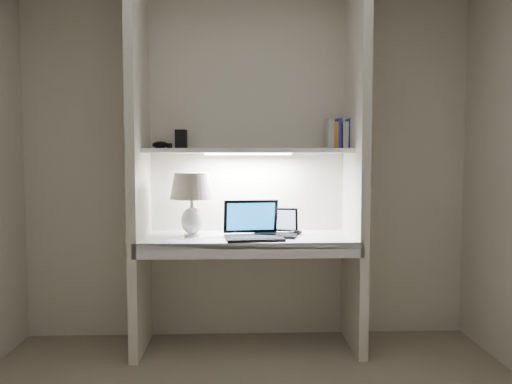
{
  "coord_description": "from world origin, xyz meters",
  "views": [
    {
      "loc": [
        -0.08,
        -2.13,
        1.29
      ],
      "look_at": [
        0.05,
        1.05,
        1.08
      ],
      "focal_mm": 35.0,
      "sensor_mm": 36.0,
      "label": 1
    }
  ],
  "objects_px": {
    "laptop_main": "(253,230)",
    "book_row": "(340,135)",
    "speaker": "(257,223)",
    "table_lamp": "(192,194)",
    "laptop_netbook": "(275,229)"
  },
  "relations": [
    {
      "from": "speaker",
      "to": "table_lamp",
      "type": "bearing_deg",
      "value": -142.07
    },
    {
      "from": "book_row",
      "to": "speaker",
      "type": "bearing_deg",
      "value": 169.84
    },
    {
      "from": "laptop_main",
      "to": "laptop_netbook",
      "type": "height_order",
      "value": "laptop_main"
    },
    {
      "from": "table_lamp",
      "to": "book_row",
      "type": "height_order",
      "value": "book_row"
    },
    {
      "from": "speaker",
      "to": "laptop_netbook",
      "type": "bearing_deg",
      "value": -46.84
    },
    {
      "from": "table_lamp",
      "to": "laptop_netbook",
      "type": "xyz_separation_m",
      "value": [
        0.57,
        0.02,
        -0.25
      ]
    },
    {
      "from": "laptop_main",
      "to": "laptop_netbook",
      "type": "relative_size",
      "value": 1.19
    },
    {
      "from": "table_lamp",
      "to": "laptop_main",
      "type": "distance_m",
      "value": 0.48
    },
    {
      "from": "table_lamp",
      "to": "speaker",
      "type": "bearing_deg",
      "value": 25.96
    },
    {
      "from": "table_lamp",
      "to": "speaker",
      "type": "relative_size",
      "value": 3.41
    },
    {
      "from": "laptop_netbook",
      "to": "speaker",
      "type": "xyz_separation_m",
      "value": [
        -0.12,
        0.2,
        0.02
      ]
    },
    {
      "from": "laptop_netbook",
      "to": "book_row",
      "type": "relative_size",
      "value": 1.62
    },
    {
      "from": "laptop_main",
      "to": "book_row",
      "type": "bearing_deg",
      "value": 10.8
    },
    {
      "from": "table_lamp",
      "to": "book_row",
      "type": "relative_size",
      "value": 2.07
    },
    {
      "from": "table_lamp",
      "to": "speaker",
      "type": "xyz_separation_m",
      "value": [
        0.45,
        0.22,
        -0.23
      ]
    }
  ]
}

